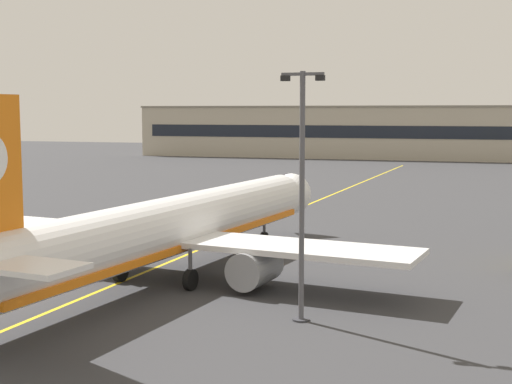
% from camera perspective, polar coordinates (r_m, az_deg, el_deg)
% --- Properties ---
extents(ground_plane, '(400.00, 400.00, 0.00)m').
position_cam_1_polar(ground_plane, '(36.24, -18.57, -11.43)').
color(ground_plane, '#353538').
extents(taxiway_centreline, '(12.60, 179.60, 0.01)m').
position_cam_1_polar(taxiway_centreline, '(62.35, -2.33, -3.66)').
color(taxiway_centreline, yellow).
rests_on(taxiway_centreline, ground).
extents(airliner_foreground, '(32.36, 41.44, 11.65)m').
position_cam_1_polar(airliner_foreground, '(46.97, -6.81, -2.86)').
color(airliner_foreground, white).
rests_on(airliner_foreground, ground).
extents(apron_lamp_post, '(2.24, 0.90, 12.89)m').
position_cam_1_polar(apron_lamp_post, '(37.11, 3.63, -0.02)').
color(apron_lamp_post, '#515156').
rests_on(apron_lamp_post, ground).
extents(safety_cone_by_nose_gear, '(0.44, 0.44, 0.55)m').
position_cam_1_polar(safety_cone_by_nose_gear, '(61.27, 0.77, -3.60)').
color(safety_cone_by_nose_gear, orange).
rests_on(safety_cone_by_nose_gear, ground).
extents(terminal_building, '(137.54, 12.40, 12.11)m').
position_cam_1_polar(terminal_building, '(168.25, 13.58, 4.57)').
color(terminal_building, '#B2A893').
rests_on(terminal_building, ground).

